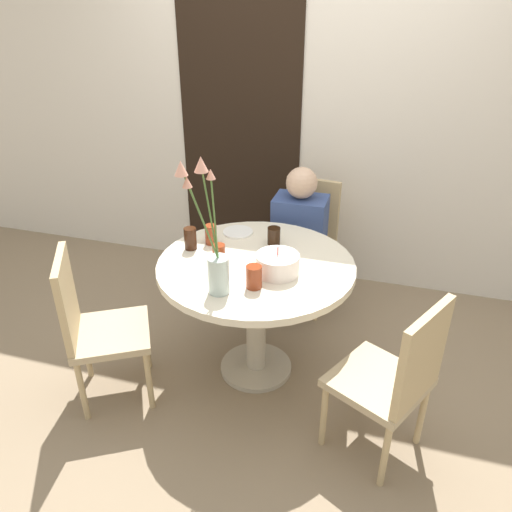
# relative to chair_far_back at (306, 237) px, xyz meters

# --- Properties ---
(ground_plane) EXTENTS (16.00, 16.00, 0.00)m
(ground_plane) POSITION_rel_chair_far_back_xyz_m (-0.11, -0.87, -0.49)
(ground_plane) COLOR #89755B
(wall_back) EXTENTS (8.00, 0.05, 2.60)m
(wall_back) POSITION_rel_chair_far_back_xyz_m (-0.11, 0.40, 0.81)
(wall_back) COLOR silver
(wall_back) RESTS_ON ground_plane
(doorway_panel) EXTENTS (0.90, 0.01, 2.05)m
(doorway_panel) POSITION_rel_chair_far_back_xyz_m (-0.60, 0.36, 0.53)
(doorway_panel) COLOR black
(doorway_panel) RESTS_ON ground_plane
(dining_table) EXTENTS (1.06, 1.06, 0.73)m
(dining_table) POSITION_rel_chair_far_back_xyz_m (-0.11, -0.87, 0.11)
(dining_table) COLOR beige
(dining_table) RESTS_ON ground_plane
(chair_far_back) EXTENTS (0.45, 0.45, 0.88)m
(chair_far_back) POSITION_rel_chair_far_back_xyz_m (0.00, 0.00, 0.00)
(chair_far_back) COLOR tan
(chair_far_back) RESTS_ON ground_plane
(chair_right_flank) EXTENTS (0.55, 0.55, 0.88)m
(chair_right_flank) POSITION_rel_chair_far_back_xyz_m (-0.87, -1.31, 0.00)
(chair_right_flank) COLOR tan
(chair_right_flank) RESTS_ON ground_plane
(chair_left_flank) EXTENTS (0.54, 0.54, 0.88)m
(chair_left_flank) POSITION_rel_chair_far_back_xyz_m (0.67, -1.27, 0.00)
(chair_left_flank) COLOR tan
(chair_left_flank) RESTS_ON ground_plane
(birthday_cake) EXTENTS (0.22, 0.22, 0.15)m
(birthday_cake) POSITION_rel_chair_far_back_xyz_m (0.03, -0.94, 0.30)
(birthday_cake) COLOR white
(birthday_cake) RESTS_ON dining_table
(flower_vase) EXTENTS (0.16, 0.23, 0.70)m
(flower_vase) POSITION_rel_chair_far_back_xyz_m (-0.21, -1.22, 0.47)
(flower_vase) COLOR #B2C6C1
(flower_vase) RESTS_ON dining_table
(side_plate) EXTENTS (0.18, 0.18, 0.01)m
(side_plate) POSITION_rel_chair_far_back_xyz_m (-0.32, -0.55, 0.25)
(side_plate) COLOR white
(side_plate) RESTS_ON dining_table
(drink_glass_0) EXTENTS (0.07, 0.07, 0.13)m
(drink_glass_0) POSITION_rel_chair_far_back_xyz_m (-0.51, -0.82, 0.31)
(drink_glass_0) COLOR #33190C
(drink_glass_0) RESTS_ON dining_table
(drink_glass_1) EXTENTS (0.07, 0.07, 0.11)m
(drink_glass_1) POSITION_rel_chair_far_back_xyz_m (-0.42, -0.72, 0.30)
(drink_glass_1) COLOR maroon
(drink_glass_1) RESTS_ON dining_table
(drink_glass_2) EXTENTS (0.07, 0.07, 0.14)m
(drink_glass_2) POSITION_rel_chair_far_back_xyz_m (-0.28, -0.98, 0.31)
(drink_glass_2) COLOR maroon
(drink_glass_2) RESTS_ON dining_table
(drink_glass_3) EXTENTS (0.07, 0.07, 0.10)m
(drink_glass_3) POSITION_rel_chair_far_back_xyz_m (-0.08, -0.63, 0.29)
(drink_glass_3) COLOR black
(drink_glass_3) RESTS_ON dining_table
(drink_glass_4) EXTENTS (0.08, 0.08, 0.12)m
(drink_glass_4) POSITION_rel_chair_far_back_xyz_m (-0.05, -1.11, 0.30)
(drink_glass_4) COLOR maroon
(drink_glass_4) RESTS_ON dining_table
(person_boy) EXTENTS (0.34, 0.24, 1.04)m
(person_boy) POSITION_rel_chair_far_back_xyz_m (-0.02, -0.16, -0.00)
(person_boy) COLOR #383333
(person_boy) RESTS_ON ground_plane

